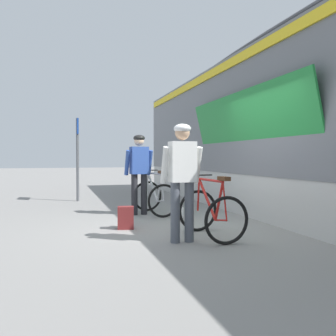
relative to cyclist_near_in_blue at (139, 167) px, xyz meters
The scene contains 9 objects.
ground_plane 2.20m from the cyclist_near_in_blue, 73.55° to the right, with size 80.00×80.00×0.00m, color gray.
cyclist_near_in_blue is the anchor object (origin of this frame).
cyclist_far_in_white 2.74m from the cyclist_near_in_blue, 88.57° to the right, with size 0.61×0.31×1.76m.
bicycle_near_silver 0.74m from the cyclist_near_in_blue, ahead, with size 0.82×1.14×0.99m.
bicycle_far_red 2.73m from the cyclist_near_in_blue, 76.78° to the right, with size 0.76×1.10×0.99m.
backpack_on_platform 1.82m from the cyclist_near_in_blue, 110.53° to the right, with size 0.28×0.18×0.40m, color maroon.
water_bottle_near_the_bikes 1.38m from the cyclist_near_in_blue, 38.75° to the right, with size 0.08×0.08×0.21m, color silver.
water_bottle_by_the_backpack 1.71m from the cyclist_near_in_blue, 115.32° to the right, with size 0.07×0.07×0.24m, color red.
platform_sign_post 3.24m from the cyclist_near_in_blue, 111.77° to the left, with size 0.08×0.70×2.40m.
Camera 1 is at (-2.22, -5.98, 1.26)m, focal length 38.80 mm.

